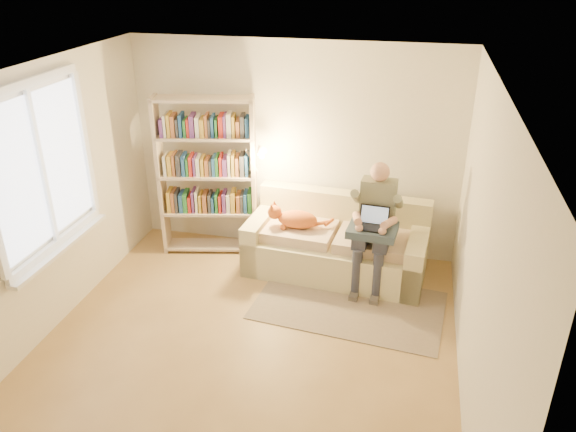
% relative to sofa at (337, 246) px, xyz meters
% --- Properties ---
extents(floor, '(4.50, 4.50, 0.00)m').
position_rel_sofa_xyz_m(floor, '(-0.63, -1.74, -0.32)').
color(floor, '#997745').
rests_on(floor, ground).
extents(ceiling, '(4.00, 4.50, 0.02)m').
position_rel_sofa_xyz_m(ceiling, '(-0.63, -1.74, 2.28)').
color(ceiling, white).
rests_on(ceiling, wall_back).
extents(wall_left, '(0.02, 4.50, 2.60)m').
position_rel_sofa_xyz_m(wall_left, '(-2.63, -1.74, 0.98)').
color(wall_left, silver).
rests_on(wall_left, floor).
extents(wall_right, '(0.02, 4.50, 2.60)m').
position_rel_sofa_xyz_m(wall_right, '(1.37, -1.74, 0.98)').
color(wall_right, silver).
rests_on(wall_right, floor).
extents(wall_back, '(4.00, 0.02, 2.60)m').
position_rel_sofa_xyz_m(wall_back, '(-0.63, 0.51, 0.98)').
color(wall_back, silver).
rests_on(wall_back, floor).
extents(wall_front, '(4.00, 0.02, 2.60)m').
position_rel_sofa_xyz_m(wall_front, '(-0.63, -3.99, 0.98)').
color(wall_front, silver).
rests_on(wall_front, floor).
extents(window, '(0.12, 1.52, 1.69)m').
position_rel_sofa_xyz_m(window, '(-2.58, -1.54, 1.05)').
color(window, white).
rests_on(window, wall_left).
extents(sofa, '(2.14, 1.10, 0.88)m').
position_rel_sofa_xyz_m(sofa, '(0.00, 0.00, 0.00)').
color(sofa, beige).
rests_on(sofa, floor).
extents(person, '(0.43, 0.64, 1.43)m').
position_rel_sofa_xyz_m(person, '(0.44, -0.19, 0.49)').
color(person, gray).
rests_on(person, sofa).
extents(cat, '(0.72, 0.28, 0.26)m').
position_rel_sofa_xyz_m(cat, '(-0.51, -0.09, 0.35)').
color(cat, orange).
rests_on(cat, sofa).
extents(blanket, '(0.55, 0.47, 0.09)m').
position_rel_sofa_xyz_m(blanket, '(0.41, -0.32, 0.42)').
color(blanket, '#2A3A4A').
rests_on(blanket, person).
extents(laptop, '(0.34, 0.30, 0.27)m').
position_rel_sofa_xyz_m(laptop, '(0.41, -0.31, 0.52)').
color(laptop, black).
rests_on(laptop, blanket).
extents(bookshelf, '(1.35, 0.54, 1.98)m').
position_rel_sofa_xyz_m(bookshelf, '(-1.63, 0.16, 0.78)').
color(bookshelf, '#C4AE94').
rests_on(bookshelf, floor).
extents(rug, '(2.10, 1.38, 0.01)m').
position_rel_sofa_xyz_m(rug, '(0.25, -0.73, -0.31)').
color(rug, gray).
rests_on(rug, floor).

